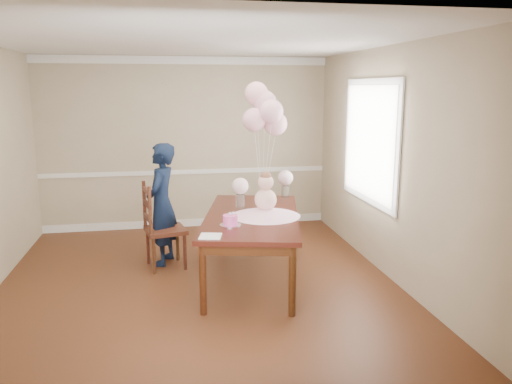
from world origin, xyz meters
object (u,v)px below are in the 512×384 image
object	(u,v)px
birthday_cake	(230,220)
dining_chair_seat	(165,230)
dining_table_top	(252,217)
woman	(162,204)

from	to	relation	value
birthday_cake	dining_chair_seat	bearing A→B (deg)	124.22
dining_table_top	birthday_cake	size ratio (longest dim) A/B	13.33
dining_table_top	woman	xyz separation A→B (m)	(-1.03, 0.75, 0.02)
dining_chair_seat	woman	xyz separation A→B (m)	(-0.03, 0.16, 0.30)
dining_table_top	woman	bearing A→B (deg)	156.36
dining_table_top	birthday_cake	xyz separation A→B (m)	(-0.31, -0.41, 0.09)
dining_chair_seat	woman	distance (m)	0.34
dining_chair_seat	woman	bearing A→B (deg)	90.37
birthday_cake	dining_chair_seat	xyz separation A→B (m)	(-0.69, 1.01, -0.37)
dining_table_top	dining_chair_seat	distance (m)	1.19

